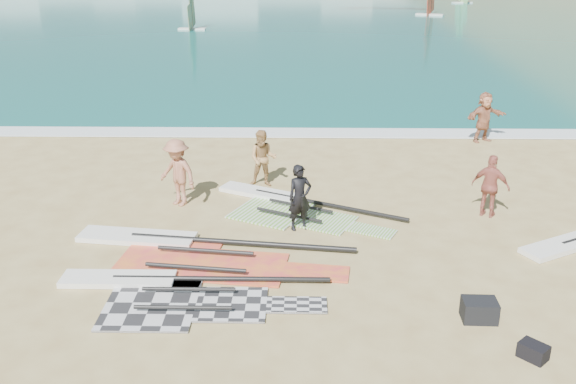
{
  "coord_description": "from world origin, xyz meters",
  "views": [
    {
      "loc": [
        -1.16,
        -9.99,
        6.5
      ],
      "look_at": [
        -1.4,
        4.0,
        1.0
      ],
      "focal_mm": 40.0,
      "sensor_mm": 36.0,
      "label": 1
    }
  ],
  "objects_px": {
    "beachgoer_back": "(491,186)",
    "person_wetsuit": "(300,198)",
    "rig_red": "(185,252)",
    "rig_grey": "(167,292)",
    "gear_bag_far": "(533,351)",
    "gear_bag_near": "(479,310)",
    "rig_green": "(286,206)",
    "beachgoer_mid": "(177,173)",
    "beachgoer_right": "(484,117)",
    "beachgoer_left": "(263,159)"
  },
  "relations": [
    {
      "from": "beachgoer_back",
      "to": "person_wetsuit",
      "type": "bearing_deg",
      "value": 40.6
    },
    {
      "from": "rig_red",
      "to": "person_wetsuit",
      "type": "height_order",
      "value": "person_wetsuit"
    },
    {
      "from": "rig_grey",
      "to": "person_wetsuit",
      "type": "height_order",
      "value": "person_wetsuit"
    },
    {
      "from": "gear_bag_far",
      "to": "person_wetsuit",
      "type": "bearing_deg",
      "value": 127.36
    },
    {
      "from": "rig_red",
      "to": "gear_bag_near",
      "type": "relative_size",
      "value": 10.35
    },
    {
      "from": "rig_green",
      "to": "beachgoer_mid",
      "type": "height_order",
      "value": "beachgoer_mid"
    },
    {
      "from": "gear_bag_near",
      "to": "rig_grey",
      "type": "bearing_deg",
      "value": 172.25
    },
    {
      "from": "person_wetsuit",
      "to": "beachgoer_right",
      "type": "relative_size",
      "value": 0.94
    },
    {
      "from": "beachgoer_left",
      "to": "beachgoer_right",
      "type": "distance_m",
      "value": 8.6
    },
    {
      "from": "beachgoer_left",
      "to": "beachgoer_back",
      "type": "height_order",
      "value": "beachgoer_left"
    },
    {
      "from": "rig_grey",
      "to": "beachgoer_left",
      "type": "distance_m",
      "value": 6.3
    },
    {
      "from": "beachgoer_left",
      "to": "beachgoer_mid",
      "type": "xyz_separation_m",
      "value": [
        -2.14,
        -1.44,
        0.08
      ]
    },
    {
      "from": "gear_bag_far",
      "to": "rig_grey",
      "type": "bearing_deg",
      "value": 163.17
    },
    {
      "from": "beachgoer_mid",
      "to": "beachgoer_right",
      "type": "xyz_separation_m",
      "value": [
        9.5,
        5.9,
        -0.03
      ]
    },
    {
      "from": "beachgoer_back",
      "to": "beachgoer_right",
      "type": "xyz_separation_m",
      "value": [
        1.57,
        6.52,
        0.06
      ]
    },
    {
      "from": "beachgoer_back",
      "to": "gear_bag_far",
      "type": "bearing_deg",
      "value": 112.19
    },
    {
      "from": "gear_bag_near",
      "to": "beachgoer_mid",
      "type": "xyz_separation_m",
      "value": [
        -6.47,
        5.41,
        0.7
      ]
    },
    {
      "from": "rig_green",
      "to": "gear_bag_far",
      "type": "distance_m",
      "value": 7.69
    },
    {
      "from": "rig_green",
      "to": "rig_red",
      "type": "bearing_deg",
      "value": -103.16
    },
    {
      "from": "rig_grey",
      "to": "beachgoer_back",
      "type": "distance_m",
      "value": 8.41
    },
    {
      "from": "rig_grey",
      "to": "gear_bag_far",
      "type": "xyz_separation_m",
      "value": [
        6.51,
        -1.97,
        0.09
      ]
    },
    {
      "from": "rig_grey",
      "to": "rig_green",
      "type": "distance_m",
      "value": 5.0
    },
    {
      "from": "rig_green",
      "to": "beachgoer_left",
      "type": "bearing_deg",
      "value": 139.44
    },
    {
      "from": "beachgoer_back",
      "to": "beachgoer_mid",
      "type": "bearing_deg",
      "value": 25.89
    },
    {
      "from": "person_wetsuit",
      "to": "beachgoer_left",
      "type": "relative_size",
      "value": 1.0
    },
    {
      "from": "beachgoer_mid",
      "to": "beachgoer_back",
      "type": "xyz_separation_m",
      "value": [
        7.92,
        -0.62,
        -0.09
      ]
    },
    {
      "from": "beachgoer_left",
      "to": "rig_red",
      "type": "bearing_deg",
      "value": -107.34
    },
    {
      "from": "rig_red",
      "to": "beachgoer_back",
      "type": "relative_size",
      "value": 4.01
    },
    {
      "from": "rig_red",
      "to": "gear_bag_far",
      "type": "xyz_separation_m",
      "value": [
        6.45,
        -3.72,
        0.08
      ]
    },
    {
      "from": "rig_red",
      "to": "gear_bag_far",
      "type": "distance_m",
      "value": 7.45
    },
    {
      "from": "rig_green",
      "to": "beachgoer_back",
      "type": "xyz_separation_m",
      "value": [
        5.1,
        -0.46,
        0.76
      ]
    },
    {
      "from": "rig_grey",
      "to": "beachgoer_right",
      "type": "relative_size",
      "value": 3.16
    },
    {
      "from": "rig_red",
      "to": "beachgoer_right",
      "type": "distance_m",
      "value": 12.5
    },
    {
      "from": "gear_bag_far",
      "to": "person_wetsuit",
      "type": "relative_size",
      "value": 0.28
    },
    {
      "from": "person_wetsuit",
      "to": "beachgoer_mid",
      "type": "relative_size",
      "value": 0.91
    },
    {
      "from": "rig_green",
      "to": "person_wetsuit",
      "type": "height_order",
      "value": "person_wetsuit"
    },
    {
      "from": "gear_bag_near",
      "to": "person_wetsuit",
      "type": "height_order",
      "value": "person_wetsuit"
    },
    {
      "from": "beachgoer_mid",
      "to": "beachgoer_back",
      "type": "bearing_deg",
      "value": 30.29
    },
    {
      "from": "rig_grey",
      "to": "rig_green",
      "type": "relative_size",
      "value": 1.1
    },
    {
      "from": "beachgoer_right",
      "to": "beachgoer_left",
      "type": "bearing_deg",
      "value": -173.72
    },
    {
      "from": "rig_green",
      "to": "beachgoer_mid",
      "type": "relative_size",
      "value": 2.77
    },
    {
      "from": "gear_bag_near",
      "to": "beachgoer_right",
      "type": "relative_size",
      "value": 0.36
    },
    {
      "from": "rig_grey",
      "to": "gear_bag_near",
      "type": "relative_size",
      "value": 8.77
    },
    {
      "from": "gear_bag_far",
      "to": "beachgoer_right",
      "type": "relative_size",
      "value": 0.26
    },
    {
      "from": "rig_red",
      "to": "beachgoer_back",
      "type": "height_order",
      "value": "beachgoer_back"
    },
    {
      "from": "rig_red",
      "to": "beachgoer_left",
      "type": "relative_size",
      "value": 3.98
    },
    {
      "from": "beachgoer_mid",
      "to": "beachgoer_right",
      "type": "height_order",
      "value": "beachgoer_mid"
    },
    {
      "from": "gear_bag_far",
      "to": "beachgoer_left",
      "type": "height_order",
      "value": "beachgoer_left"
    },
    {
      "from": "rig_red",
      "to": "beachgoer_left",
      "type": "xyz_separation_m",
      "value": [
        1.52,
        4.29,
        0.76
      ]
    },
    {
      "from": "gear_bag_near",
      "to": "beachgoer_back",
      "type": "distance_m",
      "value": 5.04
    }
  ]
}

